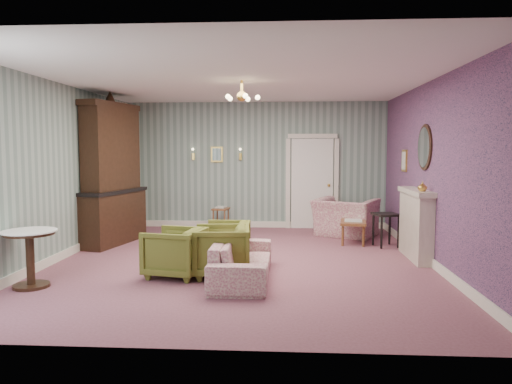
# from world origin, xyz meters

# --- Properties ---
(floor) EXTENTS (7.00, 7.00, 0.00)m
(floor) POSITION_xyz_m (0.00, 0.00, 0.00)
(floor) COLOR #854D5E
(floor) RESTS_ON ground
(ceiling) EXTENTS (7.00, 7.00, 0.00)m
(ceiling) POSITION_xyz_m (0.00, 0.00, 2.90)
(ceiling) COLOR white
(ceiling) RESTS_ON ground
(wall_back) EXTENTS (6.00, 0.00, 6.00)m
(wall_back) POSITION_xyz_m (0.00, 3.50, 1.45)
(wall_back) COLOR slate
(wall_back) RESTS_ON ground
(wall_front) EXTENTS (6.00, 0.00, 6.00)m
(wall_front) POSITION_xyz_m (0.00, -3.50, 1.45)
(wall_front) COLOR slate
(wall_front) RESTS_ON ground
(wall_left) EXTENTS (0.00, 7.00, 7.00)m
(wall_left) POSITION_xyz_m (-3.00, 0.00, 1.45)
(wall_left) COLOR slate
(wall_left) RESTS_ON ground
(wall_right) EXTENTS (0.00, 7.00, 7.00)m
(wall_right) POSITION_xyz_m (3.00, 0.00, 1.45)
(wall_right) COLOR slate
(wall_right) RESTS_ON ground
(wall_right_floral) EXTENTS (0.00, 7.00, 7.00)m
(wall_right_floral) POSITION_xyz_m (2.98, 0.00, 1.45)
(wall_right_floral) COLOR #AA5586
(wall_right_floral) RESTS_ON ground
(door) EXTENTS (1.12, 0.12, 2.16)m
(door) POSITION_xyz_m (1.30, 3.46, 1.08)
(door) COLOR white
(door) RESTS_ON floor
(olive_chair_a) EXTENTS (0.84, 0.87, 0.77)m
(olive_chair_a) POSITION_xyz_m (-0.88, -0.98, 0.39)
(olive_chair_a) COLOR brown
(olive_chair_a) RESTS_ON floor
(olive_chair_b) EXTENTS (0.80, 0.84, 0.80)m
(olive_chair_b) POSITION_xyz_m (-0.22, -0.92, 0.40)
(olive_chair_b) COLOR brown
(olive_chair_b) RESTS_ON floor
(olive_chair_c) EXTENTS (0.67, 0.71, 0.73)m
(olive_chair_c) POSITION_xyz_m (-0.25, -0.05, 0.36)
(olive_chair_c) COLOR brown
(olive_chair_c) RESTS_ON floor
(sofa_chintz) EXTENTS (0.56, 1.93, 0.75)m
(sofa_chintz) POSITION_xyz_m (0.10, -1.03, 0.38)
(sofa_chintz) COLOR #963C5B
(sofa_chintz) RESTS_ON floor
(wingback_chair) EXTENTS (1.42, 1.23, 1.05)m
(wingback_chair) POSITION_xyz_m (1.96, 2.48, 0.52)
(wingback_chair) COLOR #963C5B
(wingback_chair) RESTS_ON floor
(dresser) EXTENTS (0.95, 1.80, 2.86)m
(dresser) POSITION_xyz_m (-2.65, 1.39, 1.43)
(dresser) COLOR black
(dresser) RESTS_ON floor
(fireplace) EXTENTS (0.30, 1.40, 1.16)m
(fireplace) POSITION_xyz_m (2.86, 0.40, 0.58)
(fireplace) COLOR beige
(fireplace) RESTS_ON floor
(mantel_vase) EXTENTS (0.15, 0.15, 0.15)m
(mantel_vase) POSITION_xyz_m (2.84, 0.00, 1.23)
(mantel_vase) COLOR gold
(mantel_vase) RESTS_ON fireplace
(oval_mirror) EXTENTS (0.04, 0.76, 0.84)m
(oval_mirror) POSITION_xyz_m (2.96, 0.40, 1.85)
(oval_mirror) COLOR white
(oval_mirror) RESTS_ON wall_right
(framed_print) EXTENTS (0.04, 0.34, 0.42)m
(framed_print) POSITION_xyz_m (2.97, 1.75, 1.60)
(framed_print) COLOR gold
(framed_print) RESTS_ON wall_right
(coffee_table) EXTENTS (0.59, 0.92, 0.44)m
(coffee_table) POSITION_xyz_m (2.01, 1.72, 0.22)
(coffee_table) COLOR brown
(coffee_table) RESTS_ON floor
(side_table_black) EXTENTS (0.52, 0.52, 0.63)m
(side_table_black) POSITION_xyz_m (2.56, 1.34, 0.32)
(side_table_black) COLOR black
(side_table_black) RESTS_ON floor
(pedestal_table) EXTENTS (0.81, 0.81, 0.77)m
(pedestal_table) POSITION_xyz_m (-2.65, -1.64, 0.38)
(pedestal_table) COLOR black
(pedestal_table) RESTS_ON floor
(nesting_table) EXTENTS (0.38, 0.46, 0.55)m
(nesting_table) POSITION_xyz_m (-0.75, 2.99, 0.28)
(nesting_table) COLOR brown
(nesting_table) RESTS_ON floor
(gilt_mirror_back) EXTENTS (0.28, 0.06, 0.36)m
(gilt_mirror_back) POSITION_xyz_m (-0.90, 3.46, 1.70)
(gilt_mirror_back) COLOR gold
(gilt_mirror_back) RESTS_ON wall_back
(sconce_left) EXTENTS (0.16, 0.12, 0.30)m
(sconce_left) POSITION_xyz_m (-1.45, 3.44, 1.70)
(sconce_left) COLOR gold
(sconce_left) RESTS_ON wall_back
(sconce_right) EXTENTS (0.16, 0.12, 0.30)m
(sconce_right) POSITION_xyz_m (-0.35, 3.44, 1.70)
(sconce_right) COLOR gold
(sconce_right) RESTS_ON wall_back
(chandelier) EXTENTS (0.56, 0.56, 0.36)m
(chandelier) POSITION_xyz_m (0.00, 0.00, 2.63)
(chandelier) COLOR gold
(chandelier) RESTS_ON ceiling
(burgundy_cushion) EXTENTS (0.41, 0.28, 0.39)m
(burgundy_cushion) POSITION_xyz_m (1.91, 2.33, 0.48)
(burgundy_cushion) COLOR maroon
(burgundy_cushion) RESTS_ON wingback_chair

